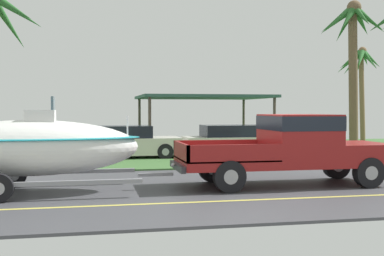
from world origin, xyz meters
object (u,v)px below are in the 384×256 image
at_px(pickup_truck_towing, 297,146).
at_px(palm_tree_near_left, 360,67).
at_px(boat_on_trailer, 29,147).
at_px(parked_sedan_far, 125,142).
at_px(palm_tree_far_left, 353,39).
at_px(carport_awning, 202,98).
at_px(parked_sedan_near, 237,141).

relative_size(pickup_truck_towing, palm_tree_near_left, 1.03).
distance_m(boat_on_trailer, parked_sedan_far, 8.65).
height_order(boat_on_trailer, palm_tree_far_left, palm_tree_far_left).
height_order(parked_sedan_far, palm_tree_far_left, palm_tree_far_left).
height_order(boat_on_trailer, carport_awning, carport_awning).
bearing_deg(palm_tree_near_left, carport_awning, -168.57).
bearing_deg(palm_tree_near_left, parked_sedan_near, -146.14).
bearing_deg(boat_on_trailer, pickup_truck_towing, -0.00).
distance_m(pickup_truck_towing, parked_sedan_far, 9.15).
xyz_separation_m(pickup_truck_towing, boat_on_trailer, (-6.99, 0.00, 0.07)).
height_order(boat_on_trailer, parked_sedan_far, boat_on_trailer).
xyz_separation_m(parked_sedan_near, parked_sedan_far, (-4.87, 0.09, 0.00)).
bearing_deg(carport_awning, parked_sedan_near, -82.93).
distance_m(pickup_truck_towing, palm_tree_far_left, 11.61).
bearing_deg(carport_awning, boat_on_trailer, -119.84).
bearing_deg(pickup_truck_towing, parked_sedan_near, 84.81).
bearing_deg(boat_on_trailer, palm_tree_near_left, 39.92).
height_order(parked_sedan_far, carport_awning, carport_awning).
xyz_separation_m(parked_sedan_far, palm_tree_near_left, (14.56, 6.41, 3.95)).
xyz_separation_m(pickup_truck_towing, palm_tree_far_left, (6.51, 8.60, 4.28)).
xyz_separation_m(boat_on_trailer, parked_sedan_far, (2.85, 8.16, -0.45)).
bearing_deg(parked_sedan_far, palm_tree_near_left, 23.75).
bearing_deg(parked_sedan_near, palm_tree_far_left, 5.35).
bearing_deg(carport_awning, pickup_truck_towing, -90.84).
bearing_deg(palm_tree_far_left, boat_on_trailer, -147.48).
bearing_deg(parked_sedan_far, parked_sedan_near, -1.12).
relative_size(boat_on_trailer, carport_awning, 0.98).
xyz_separation_m(parked_sedan_far, palm_tree_far_left, (10.64, 0.45, 4.67)).
bearing_deg(boat_on_trailer, parked_sedan_near, 46.25).
bearing_deg(carport_awning, parked_sedan_far, -134.89).
distance_m(parked_sedan_near, parked_sedan_far, 4.87).
bearing_deg(boat_on_trailer, palm_tree_far_left, 32.52).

